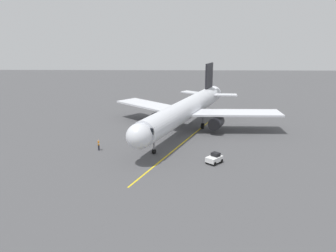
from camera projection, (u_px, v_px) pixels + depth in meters
name	position (u px, v px, depth m)	size (l,w,h in m)	color
ground_plane	(179.00, 129.00, 65.16)	(220.00, 220.00, 0.00)	#4C4C4F
apron_lead_in_line	(185.00, 141.00, 58.24)	(0.24, 40.00, 0.01)	yellow
airplane	(185.00, 110.00, 63.23)	(32.32, 38.63, 11.50)	silver
ground_crew_marshaller	(99.00, 145.00, 53.26)	(0.33, 0.45, 1.71)	#23232D
tug_near_nose	(214.00, 158.00, 47.97)	(2.67, 2.71, 1.50)	white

